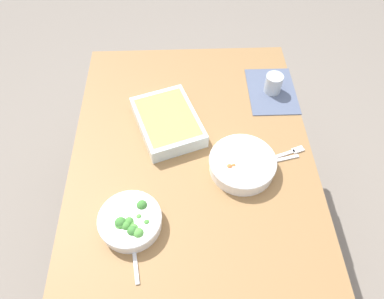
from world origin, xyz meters
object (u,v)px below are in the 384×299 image
object	(u,v)px
baking_dish	(168,121)
drink_cup	(273,85)
stew_bowl	(242,164)
spoon_by_stew	(270,162)
broccoli_bowl	(130,221)
spoon_by_broccoli	(134,248)
fork_on_table	(286,154)

from	to	relation	value
baking_dish	drink_cup	xyz separation A→B (m)	(-0.18, 0.44, 0.00)
stew_bowl	spoon_by_stew	world-z (taller)	stew_bowl
baking_dish	drink_cup	size ratio (longest dim) A/B	4.18
stew_bowl	broccoli_bowl	bearing A→B (deg)	-61.52
drink_cup	spoon_by_broccoli	distance (m)	0.88
stew_bowl	spoon_by_broccoli	world-z (taller)	stew_bowl
stew_bowl	drink_cup	size ratio (longest dim) A/B	2.82
spoon_by_broccoli	fork_on_table	bearing A→B (deg)	122.48
spoon_by_stew	baking_dish	bearing A→B (deg)	-116.52
spoon_by_stew	stew_bowl	bearing A→B (deg)	-77.46
broccoli_bowl	spoon_by_stew	size ratio (longest dim) A/B	1.18
drink_cup	fork_on_table	distance (m)	0.34
spoon_by_stew	spoon_by_broccoli	distance (m)	0.57
spoon_by_stew	fork_on_table	size ratio (longest dim) A/B	1.01
drink_cup	fork_on_table	world-z (taller)	drink_cup
spoon_by_broccoli	baking_dish	bearing A→B (deg)	168.01
baking_dish	drink_cup	world-z (taller)	drink_cup
drink_cup	spoon_by_stew	distance (m)	0.38
broccoli_bowl	spoon_by_stew	xyz separation A→B (m)	(-0.23, 0.49, -0.03)
baking_dish	fork_on_table	distance (m)	0.47
baking_dish	fork_on_table	bearing A→B (deg)	71.00
fork_on_table	spoon_by_broccoli	bearing A→B (deg)	-57.52
spoon_by_stew	spoon_by_broccoli	xyz separation A→B (m)	(0.31, -0.48, 0.00)
spoon_by_broccoli	drink_cup	bearing A→B (deg)	141.17
broccoli_bowl	spoon_by_broccoli	world-z (taller)	broccoli_bowl
broccoli_bowl	fork_on_table	xyz separation A→B (m)	(-0.27, 0.56, -0.03)
stew_bowl	broccoli_bowl	size ratio (longest dim) A/B	1.16
broccoli_bowl	spoon_by_broccoli	xyz separation A→B (m)	(0.08, 0.01, -0.03)
stew_bowl	drink_cup	distance (m)	0.43
broccoli_bowl	fork_on_table	size ratio (longest dim) A/B	1.19
stew_bowl	broccoli_bowl	xyz separation A→B (m)	(0.21, -0.38, -0.00)
broccoli_bowl	baking_dish	distance (m)	0.44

